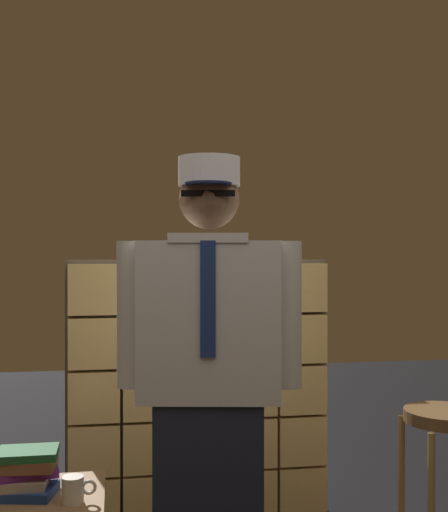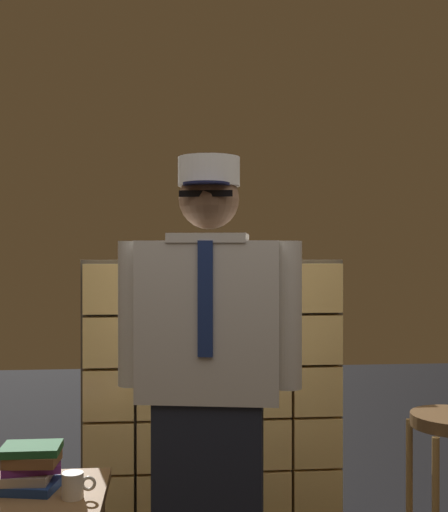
% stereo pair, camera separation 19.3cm
% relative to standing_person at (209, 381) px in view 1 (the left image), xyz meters
% --- Properties ---
extents(glass_block_wall, '(1.41, 0.10, 1.41)m').
position_rel_standing_person_xyz_m(glass_block_wall, '(0.09, 0.96, -0.25)').
color(glass_block_wall, '#F2C672').
rests_on(glass_block_wall, ground).
extents(standing_person, '(0.72, 0.35, 1.80)m').
position_rel_standing_person_xyz_m(standing_person, '(0.00, 0.00, 0.00)').
color(standing_person, '#1E2333').
rests_on(standing_person, ground).
extents(bar_stool, '(0.34, 0.34, 0.79)m').
position_rel_standing_person_xyz_m(bar_stool, '(0.97, -0.02, -0.35)').
color(bar_stool, brown).
rests_on(bar_stool, ground).
extents(book_stack, '(0.24, 0.22, 0.17)m').
position_rel_standing_person_xyz_m(book_stack, '(-0.68, 0.05, -0.33)').
color(book_stack, navy).
rests_on(book_stack, side_table).
extents(coffee_mug, '(0.13, 0.08, 0.09)m').
position_rel_standing_person_xyz_m(coffee_mug, '(-0.51, -0.06, -0.37)').
color(coffee_mug, silver).
rests_on(coffee_mug, side_table).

